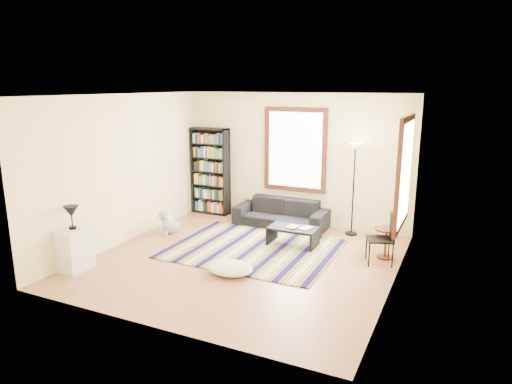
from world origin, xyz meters
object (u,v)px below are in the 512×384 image
at_px(floor_lamp, 353,190).
at_px(dog, 171,222).
at_px(folding_chair, 380,239).
at_px(side_table, 385,243).
at_px(bookshelf, 210,171).
at_px(floor_cushion, 230,268).
at_px(coffee_table, 293,236).
at_px(sofa, 281,213).
at_px(white_cabinet, 75,249).

distance_m(floor_lamp, dog, 3.72).
height_order(folding_chair, dog, folding_chair).
distance_m(side_table, folding_chair, 0.35).
distance_m(bookshelf, floor_cushion, 3.73).
xyz_separation_m(coffee_table, dog, (-2.50, -0.38, 0.07)).
bearing_deg(floor_cushion, floor_lamp, 65.11).
relative_size(bookshelf, folding_chair, 2.33).
distance_m(coffee_table, dog, 2.53).
bearing_deg(sofa, folding_chair, -28.18).
distance_m(bookshelf, white_cabinet, 3.94).
distance_m(floor_cushion, dog, 2.42).
xyz_separation_m(bookshelf, folding_chair, (4.17, -1.50, -0.57)).
relative_size(coffee_table, white_cabinet, 1.29).
xyz_separation_m(floor_cushion, folding_chair, (2.08, 1.45, 0.33)).
bearing_deg(folding_chair, side_table, 61.66).
relative_size(bookshelf, floor_cushion, 2.59).
bearing_deg(folding_chair, white_cabinet, -171.04).
height_order(floor_cushion, side_table, side_table).
bearing_deg(white_cabinet, dog, 82.25).
xyz_separation_m(sofa, dog, (-1.84, -1.40, -0.04)).
bearing_deg(floor_lamp, bookshelf, 177.12).
distance_m(sofa, floor_cushion, 2.70).
distance_m(sofa, folding_chair, 2.61).
bearing_deg(dog, floor_cushion, -11.82).
bearing_deg(sofa, floor_cushion, -85.46).
distance_m(bookshelf, side_table, 4.45).
bearing_deg(sofa, coffee_table, -57.04).
height_order(coffee_table, floor_cushion, coffee_table).
height_order(coffee_table, white_cabinet, white_cabinet).
xyz_separation_m(coffee_table, floor_lamp, (0.84, 1.12, 0.75)).
bearing_deg(white_cabinet, folding_chair, 28.61).
xyz_separation_m(folding_chair, dog, (-4.13, -0.17, -0.18)).
xyz_separation_m(side_table, folding_chair, (-0.05, -0.31, 0.16)).
height_order(floor_lamp, white_cabinet, floor_lamp).
distance_m(bookshelf, coffee_table, 2.96).
height_order(coffee_table, dog, dog).
xyz_separation_m(bookshelf, floor_cushion, (2.09, -2.95, -0.90)).
height_order(floor_cushion, white_cabinet, white_cabinet).
bearing_deg(white_cabinet, side_table, 31.31).
bearing_deg(floor_cushion, sofa, 94.47).
height_order(bookshelf, white_cabinet, bookshelf).
bearing_deg(white_cabinet, coffee_table, 43.07).
xyz_separation_m(sofa, white_cabinet, (-2.16, -3.60, 0.06)).
distance_m(bookshelf, dog, 1.83).
height_order(sofa, dog, sofa).
relative_size(floor_cushion, floor_lamp, 0.42).
distance_m(coffee_table, floor_lamp, 1.59).
bearing_deg(coffee_table, folding_chair, -7.41).
bearing_deg(floor_lamp, side_table, -50.63).
distance_m(white_cabinet, dog, 2.23).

